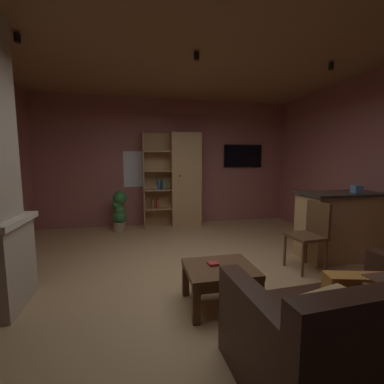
{
  "coord_description": "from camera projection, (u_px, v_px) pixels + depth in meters",
  "views": [
    {
      "loc": [
        -0.72,
        -2.95,
        1.46
      ],
      "look_at": [
        0.0,
        0.4,
        1.05
      ],
      "focal_mm": 23.96,
      "sensor_mm": 36.0,
      "label": 1
    }
  ],
  "objects": [
    {
      "name": "floor",
      "position": [
        199.0,
        280.0,
        3.19
      ],
      "size": [
        5.73,
        5.95,
        0.02
      ],
      "primitive_type": "cube",
      "color": "tan",
      "rests_on": "ground"
    },
    {
      "name": "wall_back",
      "position": [
        168.0,
        163.0,
        5.93
      ],
      "size": [
        5.85,
        0.06,
        2.86
      ],
      "primitive_type": "cube",
      "color": "#9E5B56",
      "rests_on": "ground"
    },
    {
      "name": "ceiling",
      "position": [
        200.0,
        34.0,
        2.85
      ],
      "size": [
        5.73,
        5.95,
        0.02
      ],
      "primitive_type": "cube",
      "color": "#8E6B47"
    },
    {
      "name": "window_pane_back",
      "position": [
        140.0,
        169.0,
        5.78
      ],
      "size": [
        0.73,
        0.01,
        0.8
      ],
      "primitive_type": "cube",
      "color": "white"
    },
    {
      "name": "bookshelf_cabinet",
      "position": [
        182.0,
        181.0,
        5.77
      ],
      "size": [
        1.27,
        0.41,
        2.08
      ],
      "color": "tan",
      "rests_on": "ground"
    },
    {
      "name": "kitchen_bar_counter",
      "position": [
        348.0,
        224.0,
        3.91
      ],
      "size": [
        1.53,
        0.63,
        1.0
      ],
      "color": "tan",
      "rests_on": "ground"
    },
    {
      "name": "tissue_box",
      "position": [
        357.0,
        189.0,
        3.75
      ],
      "size": [
        0.14,
        0.14,
        0.11
      ],
      "primitive_type": "cube",
      "rotation": [
        0.0,
        0.0,
        -0.14
      ],
      "color": "#598CBF",
      "rests_on": "kitchen_bar_counter"
    },
    {
      "name": "leather_couch",
      "position": [
        356.0,
        336.0,
        1.7
      ],
      "size": [
        1.61,
        1.0,
        0.84
      ],
      "color": "#382116",
      "rests_on": "ground"
    },
    {
      "name": "coffee_table",
      "position": [
        220.0,
        274.0,
        2.6
      ],
      "size": [
        0.69,
        0.59,
        0.41
      ],
      "color": "brown",
      "rests_on": "ground"
    },
    {
      "name": "table_book_0",
      "position": [
        213.0,
        264.0,
        2.63
      ],
      "size": [
        0.11,
        0.11,
        0.03
      ],
      "primitive_type": "cube",
      "rotation": [
        0.0,
        0.0,
        0.07
      ],
      "color": "#B22D2D",
      "rests_on": "coffee_table"
    },
    {
      "name": "dining_chair",
      "position": [
        311.0,
        231.0,
        3.45
      ],
      "size": [
        0.45,
        0.45,
        0.92
      ],
      "color": "brown",
      "rests_on": "ground"
    },
    {
      "name": "potted_floor_plant",
      "position": [
        119.0,
        210.0,
        5.38
      ],
      "size": [
        0.32,
        0.3,
        0.84
      ],
      "color": "#9E896B",
      "rests_on": "ground"
    },
    {
      "name": "wall_mounted_tv",
      "position": [
        243.0,
        156.0,
        6.23
      ],
      "size": [
        0.96,
        0.06,
        0.54
      ],
      "color": "black"
    },
    {
      "name": "track_light_spot_0",
      "position": [
        17.0,
        38.0,
        2.78
      ],
      "size": [
        0.07,
        0.07,
        0.09
      ],
      "primitive_type": "cylinder",
      "color": "black"
    },
    {
      "name": "track_light_spot_1",
      "position": [
        197.0,
        56.0,
        3.26
      ],
      "size": [
        0.07,
        0.07,
        0.09
      ],
      "primitive_type": "cylinder",
      "color": "black"
    },
    {
      "name": "track_light_spot_2",
      "position": [
        331.0,
        67.0,
        3.61
      ],
      "size": [
        0.07,
        0.07,
        0.09
      ],
      "primitive_type": "cylinder",
      "color": "black"
    }
  ]
}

